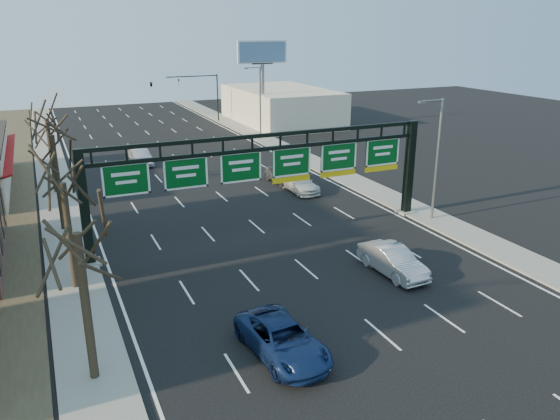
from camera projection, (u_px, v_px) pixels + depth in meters
name	position (u px, v px, depth m)	size (l,w,h in m)	color
ground	(322.00, 283.00, 30.98)	(160.00, 160.00, 0.00)	black
sidewalk_left	(60.00, 209.00, 43.27)	(3.00, 120.00, 0.12)	gray
sidewalk_right	(340.00, 174.00, 53.20)	(3.00, 120.00, 0.12)	gray
lane_markings	(214.00, 190.00, 48.26)	(21.60, 120.00, 0.01)	white
sign_gantry	(269.00, 171.00, 36.47)	(24.60, 1.20, 7.20)	black
building_right_distant	(281.00, 106.00, 81.13)	(12.00, 20.00, 5.00)	beige
tree_near	(73.00, 207.00, 20.16)	(3.60, 3.60, 8.86)	black
tree_gantry	(60.00, 164.00, 28.05)	(3.60, 3.60, 8.48)	black
tree_mid	(49.00, 120.00, 36.45)	(3.60, 3.60, 9.24)	black
tree_far	(45.00, 106.00, 45.21)	(3.60, 3.60, 8.86)	black
streetlight_near	(436.00, 153.00, 39.37)	(2.15, 0.22, 9.00)	slate
streetlight_far	(259.00, 99.00, 68.74)	(2.15, 0.22, 9.00)	slate
billboard_right	(262.00, 63.00, 72.74)	(7.00, 0.50, 12.00)	slate
traffic_signal_mast	(177.00, 86.00, 78.93)	(10.16, 0.54, 7.00)	black
car_blue_suv	(282.00, 339.00, 23.97)	(2.55, 5.53, 1.54)	navy
car_silver_sedan	(393.00, 261.00, 31.88)	(1.73, 4.95, 1.63)	#B3B3B8
car_white_wagon	(299.00, 183.00, 47.82)	(2.03, 5.00, 1.45)	silver
car_grey_far	(282.00, 175.00, 50.43)	(1.81, 4.50, 1.53)	#45474B
car_silver_distant	(141.00, 157.00, 56.98)	(1.67, 4.80, 1.58)	#B1B1B6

